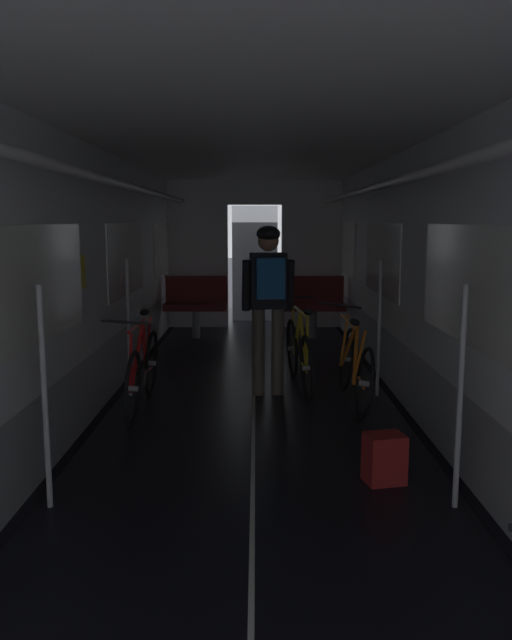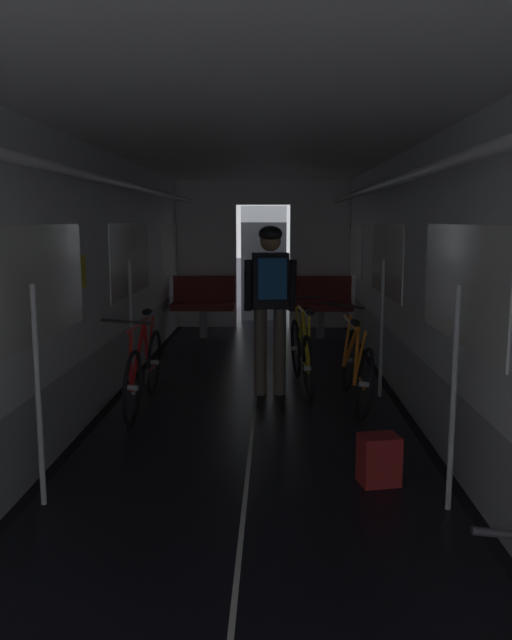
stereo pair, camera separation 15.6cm
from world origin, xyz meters
name	(u,v)px [view 1 (the left image)]	position (x,y,z in m)	size (l,w,h in m)	color
train_car_shell	(256,231)	(0.00, 3.60, 1.70)	(3.14, 12.34, 2.57)	black
bench_seat_far_left	(198,301)	(-0.90, 8.07, 0.57)	(0.98, 0.51, 0.95)	gray
bench_seat_far_right	(315,301)	(0.90, 8.07, 0.57)	(0.98, 0.51, 0.95)	gray
bicycle_orange	(356,366)	(0.98, 4.39, 0.38)	(0.44, 1.69, 0.96)	black
bicycle_red	(145,369)	(-1.06, 4.23, 0.38)	(0.44, 1.69, 0.95)	black
person_cyclist_aisle	(271,292)	(0.15, 4.73, 1.07)	(0.55, 0.41, 1.73)	brown
bicycle_yellow_in_aisle	(301,353)	(0.48, 4.99, 0.38)	(0.44, 1.69, 0.94)	black
backpack_on_floor	(387,459)	(0.90, 2.48, 0.17)	(0.26, 0.20, 0.34)	maroon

